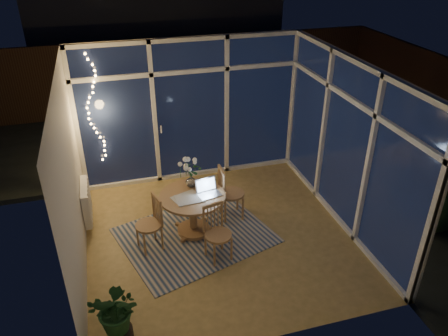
% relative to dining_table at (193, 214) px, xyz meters
% --- Properties ---
extents(floor, '(4.00, 4.00, 0.00)m').
position_rel_dining_table_xyz_m(floor, '(0.38, -0.21, -0.34)').
color(floor, olive).
rests_on(floor, ground).
extents(ceiling, '(4.00, 4.00, 0.00)m').
position_rel_dining_table_xyz_m(ceiling, '(0.38, -0.21, 2.26)').
color(ceiling, silver).
rests_on(ceiling, wall_back).
extents(wall_back, '(4.00, 0.04, 2.60)m').
position_rel_dining_table_xyz_m(wall_back, '(0.38, 1.79, 0.96)').
color(wall_back, beige).
rests_on(wall_back, floor).
extents(wall_front, '(4.00, 0.04, 2.60)m').
position_rel_dining_table_xyz_m(wall_front, '(0.38, -2.21, 0.96)').
color(wall_front, beige).
rests_on(wall_front, floor).
extents(wall_left, '(0.04, 4.00, 2.60)m').
position_rel_dining_table_xyz_m(wall_left, '(-1.62, -0.21, 0.96)').
color(wall_left, beige).
rests_on(wall_left, floor).
extents(wall_right, '(0.04, 4.00, 2.60)m').
position_rel_dining_table_xyz_m(wall_right, '(2.38, -0.21, 0.96)').
color(wall_right, beige).
rests_on(wall_right, floor).
extents(window_wall_back, '(4.00, 0.10, 2.60)m').
position_rel_dining_table_xyz_m(window_wall_back, '(0.38, 1.75, 0.96)').
color(window_wall_back, white).
rests_on(window_wall_back, floor).
extents(window_wall_right, '(0.10, 4.00, 2.60)m').
position_rel_dining_table_xyz_m(window_wall_right, '(2.34, -0.21, 0.96)').
color(window_wall_right, white).
rests_on(window_wall_right, floor).
extents(radiator, '(0.10, 0.70, 0.58)m').
position_rel_dining_table_xyz_m(radiator, '(-1.56, 0.69, 0.06)').
color(radiator, silver).
rests_on(radiator, wall_left).
extents(fairy_lights, '(0.24, 0.10, 1.85)m').
position_rel_dining_table_xyz_m(fairy_lights, '(-1.27, 1.67, 1.19)').
color(fairy_lights, '#EDAD5E').
rests_on(fairy_lights, window_wall_back).
extents(garden_patio, '(12.00, 6.00, 0.10)m').
position_rel_dining_table_xyz_m(garden_patio, '(0.88, 4.79, -0.40)').
color(garden_patio, black).
rests_on(garden_patio, ground).
extents(garden_fence, '(11.00, 0.08, 1.80)m').
position_rel_dining_table_xyz_m(garden_fence, '(0.38, 5.29, 0.56)').
color(garden_fence, '#351E13').
rests_on(garden_fence, ground).
extents(neighbour_roof, '(7.00, 3.00, 2.20)m').
position_rel_dining_table_xyz_m(neighbour_roof, '(0.68, 8.29, 1.86)').
color(neighbour_roof, '#31343B').
rests_on(neighbour_roof, ground).
extents(garden_shrubs, '(0.90, 0.90, 0.90)m').
position_rel_dining_table_xyz_m(garden_shrubs, '(-0.42, 3.19, 0.11)').
color(garden_shrubs, black).
rests_on(garden_shrubs, ground).
extents(rug, '(2.55, 2.27, 0.01)m').
position_rel_dining_table_xyz_m(rug, '(0.00, -0.10, -0.33)').
color(rug, beige).
rests_on(rug, floor).
extents(dining_table, '(1.24, 1.24, 0.68)m').
position_rel_dining_table_xyz_m(dining_table, '(0.00, 0.00, 0.00)').
color(dining_table, '#9D7747').
rests_on(dining_table, floor).
extents(chair_left, '(0.50, 0.50, 0.87)m').
position_rel_dining_table_xyz_m(chair_left, '(-0.70, -0.20, 0.10)').
color(chair_left, '#9D7747').
rests_on(chair_left, floor).
extents(chair_right, '(0.43, 0.43, 0.93)m').
position_rel_dining_table_xyz_m(chair_right, '(0.69, 0.24, 0.13)').
color(chair_right, '#9D7747').
rests_on(chair_right, floor).
extents(chair_front, '(0.48, 0.48, 0.86)m').
position_rel_dining_table_xyz_m(chair_front, '(0.21, -0.69, 0.09)').
color(chair_front, '#9D7747').
rests_on(chair_front, floor).
extents(laptop, '(0.38, 0.34, 0.24)m').
position_rel_dining_table_xyz_m(laptop, '(0.25, -0.06, 0.46)').
color(laptop, silver).
rests_on(laptop, dining_table).
extents(flower_vase, '(0.25, 0.25, 0.21)m').
position_rel_dining_table_xyz_m(flower_vase, '(0.05, 0.26, 0.44)').
color(flower_vase, silver).
rests_on(flower_vase, dining_table).
extents(bowl, '(0.19, 0.19, 0.04)m').
position_rel_dining_table_xyz_m(bowl, '(0.23, 0.13, 0.36)').
color(bowl, white).
rests_on(bowl, dining_table).
extents(newspapers, '(0.48, 0.42, 0.01)m').
position_rel_dining_table_xyz_m(newspapers, '(-0.09, -0.06, 0.34)').
color(newspapers, beige).
rests_on(newspapers, dining_table).
extents(phone, '(0.11, 0.10, 0.01)m').
position_rel_dining_table_xyz_m(phone, '(0.06, -0.14, 0.34)').
color(phone, black).
rests_on(phone, dining_table).
extents(potted_plant, '(0.69, 0.65, 0.76)m').
position_rel_dining_table_xyz_m(potted_plant, '(-1.24, -1.74, 0.04)').
color(potted_plant, '#17421F').
rests_on(potted_plant, floor).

